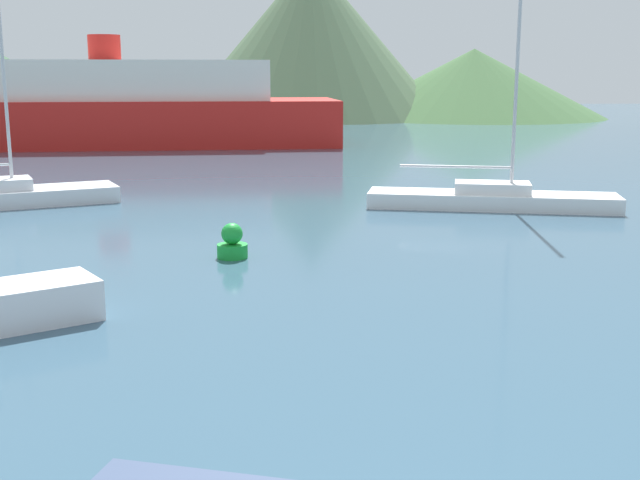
{
  "coord_description": "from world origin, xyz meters",
  "views": [
    {
      "loc": [
        -1.36,
        -2.59,
        4.67
      ],
      "look_at": [
        -0.44,
        14.0,
        1.2
      ],
      "focal_mm": 45.0,
      "sensor_mm": 36.0,
      "label": 1
    }
  ],
  "objects": [
    {
      "name": "hill_east",
      "position": [
        19.94,
        83.91,
        3.6
      ],
      "size": [
        27.94,
        27.94,
        7.2
      ],
      "color": "#3D6038",
      "rests_on": "ground_plane"
    },
    {
      "name": "buoy_marker",
      "position": [
        -2.5,
        17.64,
        0.37
      ],
      "size": [
        0.79,
        0.79,
        0.91
      ],
      "color": "green",
      "rests_on": "ground_plane"
    },
    {
      "name": "sailboat_middle",
      "position": [
        6.22,
        24.86,
        0.41
      ],
      "size": [
        8.84,
        3.75,
        10.89
      ],
      "rotation": [
        0.0,
        0.0,
        -0.22
      ],
      "color": "white",
      "rests_on": "ground_plane"
    },
    {
      "name": "ferry_distant",
      "position": [
        -12.25,
        50.9,
        2.42
      ],
      "size": [
        30.26,
        9.9,
        7.06
      ],
      "rotation": [
        0.0,
        0.0,
        0.06
      ],
      "color": "red",
      "rests_on": "ground_plane"
    },
    {
      "name": "hill_central",
      "position": [
        2.57,
        85.14,
        8.28
      ],
      "size": [
        28.79,
        28.79,
        16.55
      ],
      "color": "#4C6647",
      "rests_on": "ground_plane"
    }
  ]
}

